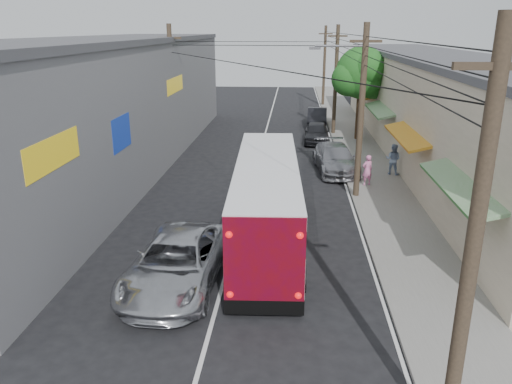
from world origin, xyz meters
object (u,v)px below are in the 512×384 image
coach_bus (267,201)px  pedestrian_near (367,170)px  parked_car_mid (317,133)px  pedestrian_far (393,159)px  parked_suv (335,159)px  jeepney (177,262)px  parked_car_far (317,117)px

coach_bus → pedestrian_near: coach_bus is taller
parked_car_mid → pedestrian_far: bearing=-62.7°
parked_suv → pedestrian_far: pedestrian_far is taller
coach_bus → jeepney: bearing=-127.8°
jeepney → pedestrian_near: (7.33, 10.81, 0.11)m
parked_car_mid → pedestrian_far: size_ratio=2.48×
coach_bus → parked_car_far: bearing=80.6°
coach_bus → pedestrian_far: 11.29m
parked_car_mid → coach_bus: bearing=-95.9°
jeepney → parked_car_far: jeepney is taller
parked_suv → pedestrian_far: 3.14m
pedestrian_near → parked_car_mid: bearing=-102.6°
coach_bus → parked_car_far: coach_bus is taller
parked_car_far → pedestrian_far: (3.50, -14.47, 0.23)m
pedestrian_near → parked_suv: bearing=-88.2°
jeepney → parked_suv: size_ratio=1.10×
coach_bus → parked_suv: (3.35, 9.98, -0.86)m
parked_suv → parked_car_mid: size_ratio=1.25×
parked_suv → parked_car_mid: (-0.75, 7.53, -0.05)m
pedestrian_near → pedestrian_far: size_ratio=0.94×
parked_car_far → jeepney: bearing=-98.4°
parked_suv → parked_car_mid: 7.56m
coach_bus → pedestrian_far: bearing=53.0°
jeepney → parked_suv: jeepney is taller
parked_car_mid → pedestrian_far: 9.07m
parked_car_far → coach_bus: bearing=-94.0°
parked_suv → coach_bus: bearing=-114.1°
parked_car_far → parked_suv: bearing=-85.1°
jeepney → parked_car_far: size_ratio=1.28×
parked_car_mid → pedestrian_near: 10.58m
jeepney → pedestrian_far: pedestrian_far is taller
parked_suv → parked_car_far: 13.77m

